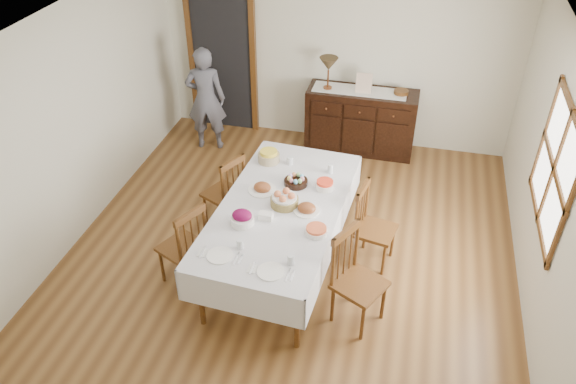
% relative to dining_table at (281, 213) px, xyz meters
% --- Properties ---
extents(ground, '(6.00, 6.00, 0.00)m').
position_rel_dining_table_xyz_m(ground, '(0.05, -0.00, -0.73)').
color(ground, brown).
extents(room_shell, '(5.02, 6.02, 2.65)m').
position_rel_dining_table_xyz_m(room_shell, '(-0.09, 0.42, 0.91)').
color(room_shell, white).
rests_on(room_shell, ground).
extents(dining_table, '(1.37, 2.48, 0.83)m').
position_rel_dining_table_xyz_m(dining_table, '(0.00, 0.00, 0.00)').
color(dining_table, silver).
rests_on(dining_table, ground).
extents(chair_left_near, '(0.56, 0.56, 1.00)m').
position_rel_dining_table_xyz_m(chair_left_near, '(-0.90, -0.48, -0.23)').
color(chair_left_near, '#522F12').
rests_on(chair_left_near, ground).
extents(chair_left_far, '(0.54, 0.54, 0.98)m').
position_rel_dining_table_xyz_m(chair_left_far, '(-0.81, 0.55, -0.24)').
color(chair_left_far, '#522F12').
rests_on(chair_left_far, ground).
extents(chair_right_near, '(0.59, 0.59, 1.06)m').
position_rel_dining_table_xyz_m(chair_right_near, '(0.88, -0.55, -0.20)').
color(chair_right_near, '#522F12').
rests_on(chair_right_near, ground).
extents(chair_right_far, '(0.48, 0.48, 0.97)m').
position_rel_dining_table_xyz_m(chair_right_far, '(0.93, 0.33, -0.24)').
color(chair_right_far, '#522F12').
rests_on(chair_right_far, ground).
extents(sideboard, '(1.54, 0.56, 0.93)m').
position_rel_dining_table_xyz_m(sideboard, '(0.49, 2.71, -0.27)').
color(sideboard, black).
rests_on(sideboard, ground).
extents(person, '(0.57, 0.43, 1.63)m').
position_rel_dining_table_xyz_m(person, '(-1.68, 2.27, 0.08)').
color(person, '#535461').
rests_on(person, ground).
extents(bread_basket, '(0.29, 0.29, 0.17)m').
position_rel_dining_table_xyz_m(bread_basket, '(0.03, 0.03, 0.16)').
color(bread_basket, olive).
rests_on(bread_basket, dining_table).
extents(egg_basket, '(0.26, 0.26, 0.11)m').
position_rel_dining_table_xyz_m(egg_basket, '(0.06, 0.42, 0.14)').
color(egg_basket, black).
rests_on(egg_basket, dining_table).
extents(ham_platter_a, '(0.31, 0.31, 0.11)m').
position_rel_dining_table_xyz_m(ham_platter_a, '(-0.26, 0.23, 0.12)').
color(ham_platter_a, white).
rests_on(ham_platter_a, dining_table).
extents(ham_platter_b, '(0.27, 0.27, 0.11)m').
position_rel_dining_table_xyz_m(ham_platter_b, '(0.28, -0.02, 0.13)').
color(ham_platter_b, white).
rests_on(ham_platter_b, dining_table).
extents(beet_bowl, '(0.24, 0.24, 0.16)m').
position_rel_dining_table_xyz_m(beet_bowl, '(-0.30, -0.37, 0.16)').
color(beet_bowl, white).
rests_on(beet_bowl, dining_table).
extents(carrot_bowl, '(0.21, 0.21, 0.10)m').
position_rel_dining_table_xyz_m(carrot_bowl, '(0.38, 0.42, 0.14)').
color(carrot_bowl, white).
rests_on(carrot_bowl, dining_table).
extents(pineapple_bowl, '(0.25, 0.25, 0.14)m').
position_rel_dining_table_xyz_m(pineapple_bowl, '(-0.35, 0.81, 0.16)').
color(pineapple_bowl, tan).
rests_on(pineapple_bowl, dining_table).
extents(casserole_dish, '(0.22, 0.22, 0.07)m').
position_rel_dining_table_xyz_m(casserole_dish, '(0.44, -0.34, 0.13)').
color(casserole_dish, white).
rests_on(casserole_dish, dining_table).
extents(butter_dish, '(0.15, 0.10, 0.07)m').
position_rel_dining_table_xyz_m(butter_dish, '(-0.09, -0.24, 0.13)').
color(butter_dish, white).
rests_on(butter_dish, dining_table).
extents(setting_left, '(0.43, 0.31, 0.10)m').
position_rel_dining_table_xyz_m(setting_left, '(-0.31, -0.82, 0.12)').
color(setting_left, white).
rests_on(setting_left, dining_table).
extents(setting_right, '(0.43, 0.31, 0.10)m').
position_rel_dining_table_xyz_m(setting_right, '(0.20, -0.92, 0.12)').
color(setting_right, white).
rests_on(setting_right, dining_table).
extents(glass_far_a, '(0.07, 0.07, 0.10)m').
position_rel_dining_table_xyz_m(glass_far_a, '(-0.10, 0.80, 0.14)').
color(glass_far_a, silver).
rests_on(glass_far_a, dining_table).
extents(glass_far_b, '(0.06, 0.06, 0.11)m').
position_rel_dining_table_xyz_m(glass_far_b, '(0.39, 0.74, 0.15)').
color(glass_far_b, silver).
rests_on(glass_far_b, dining_table).
extents(runner, '(1.30, 0.35, 0.01)m').
position_rel_dining_table_xyz_m(runner, '(0.44, 2.71, 0.20)').
color(runner, silver).
rests_on(runner, sideboard).
extents(table_lamp, '(0.26, 0.26, 0.46)m').
position_rel_dining_table_xyz_m(table_lamp, '(-0.01, 2.68, 0.55)').
color(table_lamp, brown).
rests_on(table_lamp, sideboard).
extents(picture_frame, '(0.22, 0.08, 0.28)m').
position_rel_dining_table_xyz_m(picture_frame, '(0.49, 2.67, 0.33)').
color(picture_frame, beige).
rests_on(picture_frame, sideboard).
extents(deco_bowl, '(0.20, 0.20, 0.06)m').
position_rel_dining_table_xyz_m(deco_bowl, '(1.00, 2.75, 0.22)').
color(deco_bowl, '#522F12').
rests_on(deco_bowl, sideboard).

